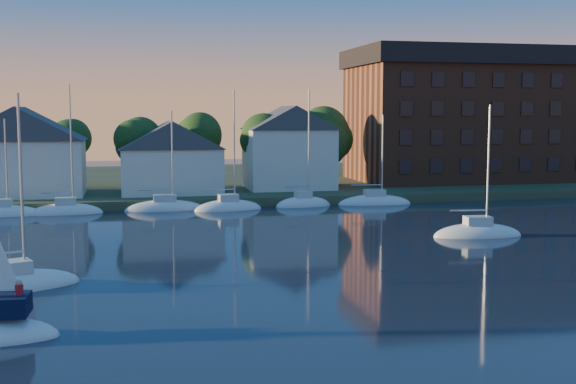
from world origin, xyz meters
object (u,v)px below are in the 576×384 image
object	(u,v)px
clubhouse_east	(289,146)
drifting_sailboat_left	(11,288)
drifting_sailboat_right	(477,235)
clubhouse_west	(21,150)
condo_block	(468,114)
clubhouse_centre	(171,156)

from	to	relation	value
clubhouse_east	drifting_sailboat_left	distance (m)	48.78
drifting_sailboat_left	drifting_sailboat_right	xyz separation A→B (m)	(34.24, 10.46, 0.00)
clubhouse_west	condo_block	size ratio (longest dim) A/B	0.44
condo_block	drifting_sailboat_right	xyz separation A→B (m)	(-17.21, -36.69, -9.70)
clubhouse_east	drifting_sailboat_right	world-z (taller)	clubhouse_east
clubhouse_west	clubhouse_east	distance (m)	30.02
clubhouse_centre	clubhouse_east	world-z (taller)	clubhouse_east
clubhouse_centre	drifting_sailboat_left	xyz separation A→B (m)	(-11.45, -39.20, -5.04)
drifting_sailboat_left	drifting_sailboat_right	size ratio (longest dim) A/B	1.04
condo_block	drifting_sailboat_left	bearing A→B (deg)	-137.50
clubhouse_centre	clubhouse_west	bearing A→B (deg)	176.42
clubhouse_east	drifting_sailboat_left	xyz separation A→B (m)	(-25.45, -41.20, -5.90)
clubhouse_west	drifting_sailboat_left	xyz separation A→B (m)	(4.55, -40.20, -5.84)
condo_block	drifting_sailboat_left	distance (m)	70.45
clubhouse_centre	condo_block	xyz separation A→B (m)	(40.00, 7.95, 4.66)
clubhouse_centre	drifting_sailboat_right	distance (m)	37.02
condo_block	clubhouse_east	bearing A→B (deg)	-167.11
clubhouse_east	clubhouse_west	bearing A→B (deg)	-178.09
drifting_sailboat_right	drifting_sailboat_left	bearing A→B (deg)	-157.24
condo_block	drifting_sailboat_right	distance (m)	41.67
clubhouse_west	condo_block	bearing A→B (deg)	7.07
clubhouse_west	clubhouse_east	xyz separation A→B (m)	(30.00, 1.00, 0.07)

